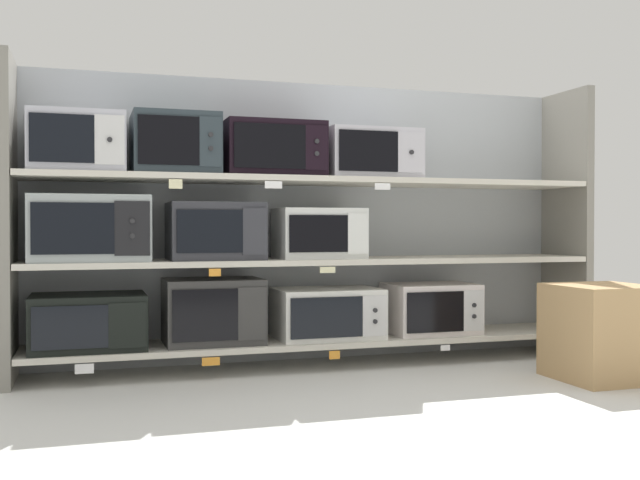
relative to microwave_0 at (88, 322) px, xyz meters
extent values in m
cube|color=silver|center=(1.21, -1.00, -0.30)|extent=(7.10, 6.00, 0.02)
cube|color=#9EA3A8|center=(1.21, 0.25, 0.51)|extent=(3.30, 0.04, 1.59)
cube|color=gray|center=(-0.37, 0.00, 0.51)|extent=(0.05, 0.45, 1.59)
cube|color=gray|center=(2.80, 0.00, 0.51)|extent=(0.05, 0.45, 1.59)
cube|color=beige|center=(1.21, 0.00, -0.15)|extent=(3.10, 0.45, 0.03)
cube|color=black|center=(0.00, 0.00, 0.00)|extent=(0.55, 0.41, 0.27)
cube|color=black|center=(-0.08, -0.20, 0.00)|extent=(0.34, 0.01, 0.20)
cube|color=black|center=(0.18, -0.20, 0.00)|extent=(0.18, 0.01, 0.22)
cube|color=#343332|center=(0.62, 0.00, 0.03)|extent=(0.50, 0.37, 0.34)
cube|color=black|center=(0.56, -0.18, 0.03)|extent=(0.33, 0.01, 0.26)
cube|color=#343332|center=(0.79, -0.18, 0.03)|extent=(0.15, 0.01, 0.27)
cube|color=silver|center=(1.25, 0.00, 0.00)|extent=(0.57, 0.39, 0.27)
cube|color=black|center=(1.19, -0.19, 0.00)|extent=(0.39, 0.01, 0.21)
cube|color=silver|center=(1.46, -0.19, 0.00)|extent=(0.14, 0.01, 0.22)
cylinder|color=#262628|center=(1.46, -0.20, -0.03)|extent=(0.02, 0.01, 0.02)
cylinder|color=#262628|center=(1.46, -0.20, 0.03)|extent=(0.02, 0.01, 0.02)
cube|color=silver|center=(1.88, 0.00, 0.01)|extent=(0.50, 0.36, 0.28)
cube|color=black|center=(1.82, -0.18, 0.01)|extent=(0.34, 0.01, 0.22)
cube|color=silver|center=(2.06, -0.18, 0.01)|extent=(0.13, 0.01, 0.23)
cylinder|color=#262628|center=(2.06, -0.19, -0.03)|extent=(0.02, 0.01, 0.02)
cylinder|color=#262628|center=(2.06, -0.19, 0.04)|extent=(0.02, 0.01, 0.02)
cube|color=white|center=(-0.02, -0.23, -0.19)|extent=(0.09, 0.00, 0.05)
cube|color=orange|center=(0.58, -0.23, -0.19)|extent=(0.09, 0.00, 0.04)
cube|color=orange|center=(1.22, -0.23, -0.19)|extent=(0.06, 0.00, 0.04)
cube|color=white|center=(1.86, -0.23, -0.19)|extent=(0.06, 0.00, 0.03)
cube|color=beige|center=(1.21, 0.00, 0.29)|extent=(3.10, 0.45, 0.03)
cube|color=#99A3A3|center=(0.01, 0.00, 0.47)|extent=(0.57, 0.42, 0.33)
cube|color=black|center=(-0.07, -0.21, 0.47)|extent=(0.37, 0.01, 0.24)
cube|color=black|center=(0.20, -0.21, 0.47)|extent=(0.17, 0.01, 0.26)
cylinder|color=#262628|center=(0.20, -0.22, 0.43)|extent=(0.02, 0.01, 0.02)
cylinder|color=#262628|center=(0.20, -0.22, 0.50)|extent=(0.02, 0.01, 0.02)
cube|color=#313137|center=(0.64, 0.00, 0.45)|extent=(0.48, 0.37, 0.30)
cube|color=black|center=(0.58, -0.19, 0.45)|extent=(0.33, 0.01, 0.21)
cube|color=#313137|center=(0.81, -0.19, 0.45)|extent=(0.12, 0.01, 0.24)
cube|color=white|center=(1.21, 0.00, 0.44)|extent=(0.46, 0.32, 0.27)
cube|color=black|center=(1.15, -0.16, 0.44)|extent=(0.32, 0.01, 0.19)
cube|color=white|center=(1.37, -0.16, 0.44)|extent=(0.11, 0.01, 0.22)
cube|color=orange|center=(0.60, -0.23, 0.25)|extent=(0.06, 0.00, 0.04)
cube|color=beige|center=(1.18, -0.23, 0.25)|extent=(0.08, 0.00, 0.03)
cube|color=beige|center=(1.21, 0.00, 0.72)|extent=(3.10, 0.45, 0.03)
cube|color=#B4B5C2|center=(-0.05, 0.00, 0.89)|extent=(0.46, 0.41, 0.29)
cube|color=black|center=(-0.11, -0.21, 0.89)|extent=(0.29, 0.01, 0.23)
cube|color=silver|center=(0.10, -0.21, 0.89)|extent=(0.14, 0.01, 0.24)
cylinder|color=#262628|center=(0.10, -0.21, 0.89)|extent=(0.02, 0.01, 0.02)
cube|color=#29333A|center=(0.43, 0.00, 0.89)|extent=(0.43, 0.41, 0.31)
cube|color=black|center=(0.38, -0.21, 0.89)|extent=(0.30, 0.01, 0.24)
cube|color=#29333A|center=(0.58, -0.21, 0.89)|extent=(0.11, 0.01, 0.25)
cylinder|color=#262628|center=(0.58, -0.22, 0.86)|extent=(0.02, 0.01, 0.02)
cylinder|color=#262628|center=(0.58, -0.22, 0.93)|extent=(0.02, 0.01, 0.02)
cube|color=black|center=(0.94, 0.00, 0.88)|extent=(0.52, 0.39, 0.29)
cube|color=black|center=(0.89, -0.20, 0.88)|extent=(0.37, 0.01, 0.23)
cube|color=black|center=(1.13, -0.20, 0.88)|extent=(0.12, 0.01, 0.23)
cylinder|color=#262628|center=(1.13, -0.21, 0.85)|extent=(0.02, 0.01, 0.02)
cylinder|color=#262628|center=(1.13, -0.21, 0.92)|extent=(0.02, 0.01, 0.02)
cube|color=#BBB9C2|center=(1.49, 0.00, 0.88)|extent=(0.52, 0.39, 0.27)
cube|color=black|center=(1.42, -0.20, 0.88)|extent=(0.33, 0.01, 0.22)
cube|color=#BBB9C2|center=(1.67, -0.20, 0.88)|extent=(0.16, 0.01, 0.22)
cylinder|color=#262628|center=(1.67, -0.21, 0.88)|extent=(0.02, 0.01, 0.02)
cube|color=beige|center=(0.41, -0.23, 0.68)|extent=(0.07, 0.00, 0.05)
cube|color=white|center=(0.89, -0.23, 0.69)|extent=(0.09, 0.00, 0.04)
cube|color=white|center=(1.49, -0.23, 0.69)|extent=(0.09, 0.00, 0.03)
cube|color=tan|center=(2.44, -0.78, -0.05)|extent=(0.45, 0.45, 0.47)
camera|label=1|loc=(-0.01, -3.89, 0.47)|focal=41.90mm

